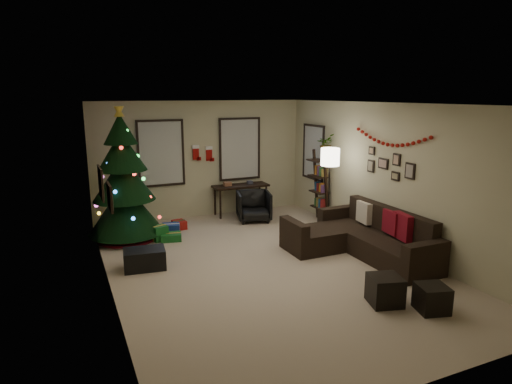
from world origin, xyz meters
The scene contains 29 objects.
floor centered at (0.00, 0.00, 0.00)m, with size 7.00×7.00×0.00m, color #BCA68E.
ceiling centered at (0.00, 0.00, 2.70)m, with size 7.00×7.00×0.00m, color white.
wall_back centered at (0.00, 3.50, 1.35)m, with size 5.00×5.00×0.00m, color #C4BC95.
wall_front centered at (0.00, -3.50, 1.35)m, with size 5.00×5.00×0.00m, color #C4BC95.
wall_left centered at (-2.50, 0.00, 1.35)m, with size 7.00×7.00×0.00m, color #C4BC95.
wall_right centered at (2.50, 0.00, 1.35)m, with size 7.00×7.00×0.00m, color #C4BC95.
window_back_left centered at (-0.95, 3.47, 1.55)m, with size 1.05×0.06×1.50m.
window_back_right centered at (0.95, 3.47, 1.55)m, with size 1.05×0.06×1.50m.
window_right_wall centered at (2.47, 2.55, 1.50)m, with size 0.06×0.90×1.30m.
christmas_tree centered at (-1.93, 2.42, 1.13)m, with size 1.46×1.46×2.72m.
presents centered at (-1.40, 2.26, 0.12)m, with size 1.50×1.00×0.30m.
sofa centered at (1.86, -0.18, 0.27)m, with size 1.79×2.60×0.85m.
pillow_red_a centered at (2.21, -0.81, 0.64)m, with size 0.12×0.45×0.45m, color maroon.
pillow_red_b centered at (2.21, -0.52, 0.64)m, with size 0.11×0.41×0.41m, color maroon.
pillow_cream centered at (2.21, 0.24, 0.63)m, with size 0.11×0.40×0.40m, color beige.
ottoman_near centered at (0.92, -1.94, 0.20)m, with size 0.42×0.42×0.40m, color black.
ottoman_far centered at (1.35, -2.36, 0.18)m, with size 0.38×0.38×0.36m, color black.
desk centered at (0.87, 3.22, 0.64)m, with size 1.34×0.48×0.72m.
desk_chair centered at (0.92, 2.57, 0.35)m, with size 0.67×0.63×0.69m, color black.
bookshelf centered at (2.30, 1.96, 0.79)m, with size 0.30×0.48×1.63m.
potted_plant centered at (2.30, 1.80, 1.85)m, with size 0.51×0.44×0.56m, color #4C4C4C.
floor_lamp centered at (1.95, 1.08, 1.49)m, with size 0.38×0.38×1.79m.
art_map centered at (-2.48, 0.73, 1.50)m, with size 0.04×0.60×0.50m.
art_abstract centered at (-2.48, -0.52, 1.55)m, with size 0.04×0.45×0.35m.
gallery centered at (2.48, -0.07, 1.57)m, with size 0.03×1.25×0.54m.
garland centered at (2.45, -0.08, 2.07)m, with size 0.08×1.90×0.30m, color #A5140C, non-canonical shape.
stocking_left centered at (-0.14, 3.45, 1.53)m, with size 0.20×0.05×0.36m.
stocking_right centered at (0.19, 3.48, 1.48)m, with size 0.20×0.05×0.36m.
storage_bin centered at (-1.89, 0.71, 0.17)m, with size 0.67×0.45×0.34m, color black.
Camera 1 is at (-3.02, -6.39, 2.86)m, focal length 31.08 mm.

